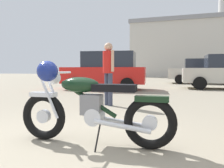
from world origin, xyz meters
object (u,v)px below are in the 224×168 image
at_px(silver_sedan_mid, 106,70).
at_px(vintage_motorcycle, 89,106).
at_px(dark_sedan_left, 200,71).
at_px(bystander, 108,67).

bearing_deg(silver_sedan_mid, vintage_motorcycle, 100.23).
bearing_deg(dark_sedan_left, silver_sedan_mid, -128.78).
bearing_deg(bystander, vintage_motorcycle, 51.69).
height_order(bystander, silver_sedan_mid, silver_sedan_mid).
relative_size(bystander, dark_sedan_left, 0.39).
height_order(vintage_motorcycle, dark_sedan_left, dark_sedan_left).
bearing_deg(silver_sedan_mid, bystander, 102.58).
height_order(silver_sedan_mid, dark_sedan_left, silver_sedan_mid).
height_order(vintage_motorcycle, silver_sedan_mid, silver_sedan_mid).
bearing_deg(vintage_motorcycle, dark_sedan_left, -101.13).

